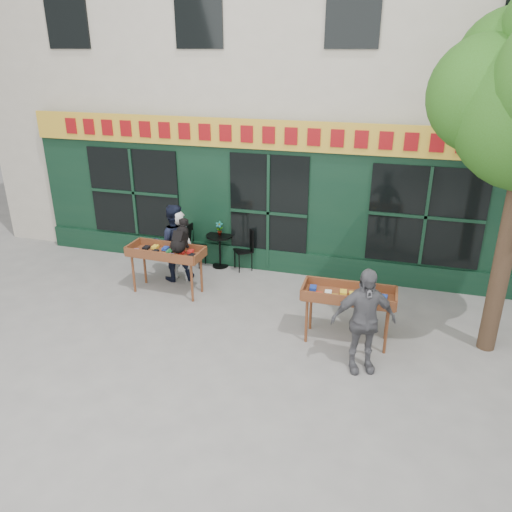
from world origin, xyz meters
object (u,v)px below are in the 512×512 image
object	(u,v)px
man_right	(363,321)
bistro_table	(220,244)
book_cart_center	(166,255)
man_left	(174,243)
woman	(180,245)
book_cart_right	(349,297)
dog	(180,235)

from	to	relation	value
man_right	bistro_table	size ratio (longest dim) A/B	2.23
book_cart_center	man_left	distance (m)	0.63
man_right	woman	bearing A→B (deg)	129.90
book_cart_center	man_left	xyz separation A→B (m)	(-0.12, 0.62, 0.01)
bistro_table	man_left	size ratio (longest dim) A/B	0.46
book_cart_right	book_cart_center	bearing A→B (deg)	166.36
man_left	bistro_table	bearing A→B (deg)	-156.04
woman	man_left	size ratio (longest dim) A/B	0.93
woman	man_right	bearing A→B (deg)	153.31
dog	man_left	xyz separation A→B (m)	(-0.47, 0.67, -0.46)
book_cart_right	man_left	bearing A→B (deg)	158.25
woman	book_cart_right	world-z (taller)	woman
man_left	book_cart_right	bearing A→B (deg)	131.50
man_right	man_left	distance (m)	4.68
book_cart_right	man_right	xyz separation A→B (m)	(0.30, -0.75, 0.02)
book_cart_center	dog	distance (m)	0.59
dog	book_cart_right	bearing A→B (deg)	-10.70
book_cart_center	bistro_table	distance (m)	1.63
dog	man_left	size ratio (longest dim) A/B	0.36
book_cart_center	dog	world-z (taller)	dog
dog	bistro_table	bearing A→B (deg)	84.06
woman	man_left	distance (m)	0.14
dog	man_left	world-z (taller)	man_left
book_cart_right	bistro_table	xyz separation A→B (m)	(-3.12, 2.34, -0.28)
woman	man_left	world-z (taller)	man_left
dog	woman	xyz separation A→B (m)	(-0.35, 0.70, -0.52)
book_cart_center	dog	size ratio (longest dim) A/B	2.54
woman	man_right	distance (m)	4.59
man_left	book_cart_center	bearing A→B (deg)	73.27
book_cart_right	man_left	world-z (taller)	man_left
book_cart_right	man_left	distance (m)	4.09
book_cart_center	book_cart_right	world-z (taller)	same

